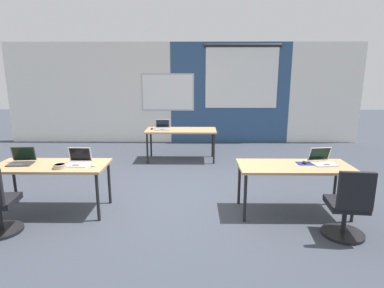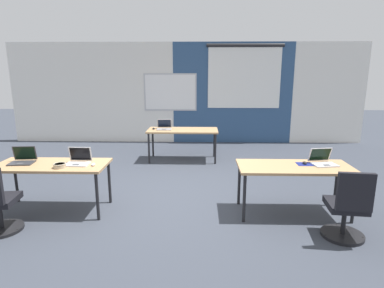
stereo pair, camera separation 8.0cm
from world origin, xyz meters
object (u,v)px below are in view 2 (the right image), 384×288
Objects in this scene: laptop_far_left at (164,127)px; desk_near_left at (52,168)px; desk_near_right at (294,170)px; mouse_near_right_end at (305,163)px; chair_near_right_end at (347,211)px; mouse_far_left at (154,129)px; mouse_near_left_inner at (93,164)px; snack_bowl at (60,165)px; laptop_near_left_end at (23,159)px; laptop_near_right_end at (323,161)px; laptop_near_left_inner at (78,160)px; desk_far_center at (183,132)px.

desk_near_left is at bearing -117.72° from laptop_far_left.
mouse_near_right_end is at bearing 26.68° from desk_near_right.
chair_near_right_end is 8.31× the size of mouse_far_left.
snack_bowl reaches higher than mouse_near_left_inner.
laptop_near_left_end reaches higher than desk_near_right.
laptop_near_right_end reaches higher than snack_bowl.
desk_near_right is at bearing 3.09° from snack_bowl.
mouse_far_left is (0.45, 2.88, 0.00)m from mouse_near_left_inner.
laptop_near_left_end is at bearing -4.11° from chair_near_right_end.
desk_near_right is 4.76× the size of laptop_near_left_inner.
laptop_near_right_end reaches higher than desk_near_right.
snack_bowl is (0.20, -0.18, 0.10)m from desk_near_left.
laptop_near_right_end is (2.18, -2.71, 0.11)m from desk_far_center.
laptop_far_left is at bearing 176.15° from desk_far_center.
laptop_near_left_inner is (-3.11, 0.01, 0.11)m from desk_near_right.
mouse_near_right_end reaches higher than desk_near_right.
desk_near_left and desk_near_right have the same top height.
laptop_far_left is at bearing 124.28° from laptop_near_right_end.
laptop_near_left_end is (-2.19, -2.76, 0.11)m from desk_far_center.
laptop_far_left is (1.32, 2.83, 0.11)m from desk_near_left.
mouse_far_left is at bearing 69.00° from desk_near_left.
desk_far_center is 4.26× the size of laptop_near_right_end.
desk_far_center is at bearing 68.71° from mouse_near_left_inner.
desk_far_center is 3.36m from snack_bowl.
chair_near_right_end is 2.67× the size of laptop_far_left.
laptop_near_left_inner is 3.12× the size of mouse_near_left_inner.
mouse_near_right_end is 0.29× the size of laptop_far_left.
chair_near_right_end reaches higher than mouse_far_left.
desk_near_right is at bearing 0.96° from laptop_near_left_inner.
desk_far_center is at bearing -1.33° from mouse_far_left.
desk_near_left is 1.00× the size of desk_far_center.
mouse_near_left_inner is (-3.03, -0.15, -0.00)m from mouse_near_right_end.
laptop_near_right_end is at bearing 4.05° from snack_bowl.
laptop_far_left is 3.30m from laptop_near_left_end.
mouse_near_left_inner is (-1.12, -2.86, 0.08)m from desk_far_center.
laptop_near_left_end reaches higher than snack_bowl.
laptop_near_right_end is (3.93, 0.09, 0.11)m from desk_near_left.
desk_near_right is 3.30m from desk_far_center.
laptop_near_left_end is 0.68m from snack_bowl.
desk_near_left is 3.93m from laptop_near_right_end.
laptop_near_right_end reaches higher than desk_near_left.
desk_near_left is at bearing -176.64° from laptop_near_left_inner.
laptop_near_left_end is (-1.77, -2.78, 0.00)m from laptop_far_left.
desk_far_center is (-1.75, 2.80, 0.00)m from desk_near_right.
desk_near_left is 14.84× the size of mouse_near_left_inner.
laptop_near_left_inner reaches higher than laptop_far_left.
desk_near_left is at bearing 138.69° from snack_bowl.
snack_bowl is (-1.55, -2.98, 0.10)m from desk_far_center.
snack_bowl is (-3.46, -0.26, 0.01)m from mouse_near_right_end.
laptop_near_left_inner reaches higher than desk_near_right.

